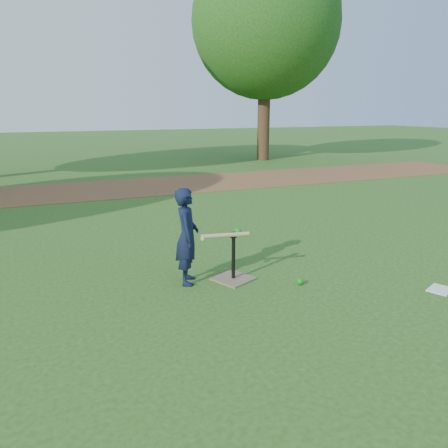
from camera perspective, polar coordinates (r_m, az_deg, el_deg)
name	(u,v)px	position (r m, az deg, el deg)	size (l,w,h in m)	color
ground	(250,290)	(5.25, 3.42, -8.58)	(80.00, 80.00, 0.00)	#285116
dirt_strip	(128,187)	(12.18, -12.42, 4.69)	(24.00, 3.00, 0.01)	brown
child	(187,236)	(5.28, -4.86, -1.62)	(0.43, 0.28, 1.18)	black
wiffle_ball_ground	(300,282)	(5.45, 9.92, -7.41)	(0.08, 0.08, 0.08)	#0C8A13
clipboard	(440,290)	(5.83, 26.38, -7.67)	(0.30, 0.23, 0.01)	white
batting_tee	(233,271)	(5.50, 1.22, -6.19)	(0.57, 0.57, 0.61)	#77654C
swing_action	(226,235)	(5.28, 0.21, -1.41)	(0.63, 0.16, 0.09)	tan
tree_right	(266,23)	(18.73, 5.48, 24.65)	(5.80, 5.80, 8.21)	#382316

